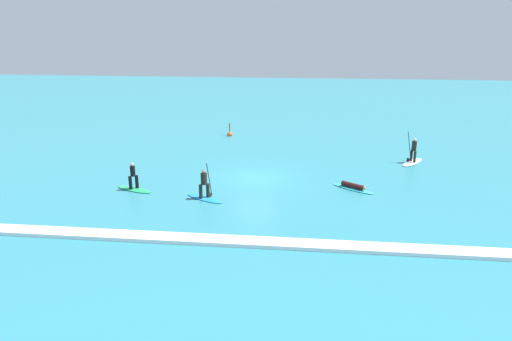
{
  "coord_description": "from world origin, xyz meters",
  "views": [
    {
      "loc": [
        3.07,
        -27.81,
        9.34
      ],
      "look_at": [
        0.0,
        0.0,
        0.5
      ],
      "focal_mm": 32.09,
      "sensor_mm": 36.0,
      "label": 1
    }
  ],
  "objects_px": {
    "surfer_on_white_board": "(413,157)",
    "surfer_on_blue_board": "(204,190)",
    "surfer_on_teal_board": "(353,187)",
    "surfer_on_green_board": "(134,183)",
    "marker_buoy": "(230,134)"
  },
  "relations": [
    {
      "from": "surfer_on_white_board",
      "to": "marker_buoy",
      "type": "height_order",
      "value": "surfer_on_white_board"
    },
    {
      "from": "surfer_on_white_board",
      "to": "marker_buoy",
      "type": "distance_m",
      "value": 15.97
    },
    {
      "from": "surfer_on_teal_board",
      "to": "surfer_on_blue_board",
      "type": "relative_size",
      "value": 0.99
    },
    {
      "from": "marker_buoy",
      "to": "surfer_on_blue_board",
      "type": "bearing_deg",
      "value": -85.8
    },
    {
      "from": "surfer_on_white_board",
      "to": "surfer_on_blue_board",
      "type": "xyz_separation_m",
      "value": [
        -13.25,
        -8.65,
        0.09
      ]
    },
    {
      "from": "surfer_on_green_board",
      "to": "surfer_on_blue_board",
      "type": "bearing_deg",
      "value": -170.18
    },
    {
      "from": "surfer_on_white_board",
      "to": "surfer_on_blue_board",
      "type": "relative_size",
      "value": 1.03
    },
    {
      "from": "surfer_on_blue_board",
      "to": "surfer_on_green_board",
      "type": "height_order",
      "value": "surfer_on_blue_board"
    },
    {
      "from": "surfer_on_white_board",
      "to": "surfer_on_teal_board",
      "type": "bearing_deg",
      "value": -1.79
    },
    {
      "from": "surfer_on_teal_board",
      "to": "surfer_on_green_board",
      "type": "height_order",
      "value": "surfer_on_green_board"
    },
    {
      "from": "surfer_on_teal_board",
      "to": "marker_buoy",
      "type": "bearing_deg",
      "value": 162.39
    },
    {
      "from": "surfer_on_teal_board",
      "to": "surfer_on_blue_board",
      "type": "bearing_deg",
      "value": -127.57
    },
    {
      "from": "surfer_on_white_board",
      "to": "surfer_on_green_board",
      "type": "height_order",
      "value": "surfer_on_white_board"
    },
    {
      "from": "surfer_on_blue_board",
      "to": "surfer_on_white_board",
      "type": "bearing_deg",
      "value": 62.64
    },
    {
      "from": "surfer_on_teal_board",
      "to": "surfer_on_green_board",
      "type": "xyz_separation_m",
      "value": [
        -13.02,
        -1.53,
        0.27
      ]
    }
  ]
}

